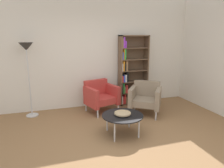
{
  "coord_description": "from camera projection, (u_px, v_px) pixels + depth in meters",
  "views": [
    {
      "loc": [
        -1.14,
        -2.97,
        1.89
      ],
      "look_at": [
        0.08,
        0.84,
        0.95
      ],
      "focal_mm": 33.17,
      "sensor_mm": 36.0,
      "label": 1
    }
  ],
  "objects": [
    {
      "name": "bookshelf_tall",
      "position": [
        130.0,
        71.0,
        5.71
      ],
      "size": [
        0.8,
        0.3,
        1.9
      ],
      "color": "brown",
      "rests_on": "ground_plane"
    },
    {
      "name": "ground_plane",
      "position": [
        123.0,
        149.0,
        3.52
      ],
      "size": [
        8.32,
        8.32,
        0.0
      ],
      "primitive_type": "plane",
      "color": "olive"
    },
    {
      "name": "armchair_by_bookshelf",
      "position": [
        145.0,
        97.0,
        5.05
      ],
      "size": [
        0.94,
        0.93,
        0.78
      ],
      "rotation": [
        0.0,
        0.0,
        -0.61
      ],
      "color": "gray",
      "rests_on": "ground_plane"
    },
    {
      "name": "floor_lamp_torchiere",
      "position": [
        27.0,
        55.0,
        4.67
      ],
      "size": [
        0.32,
        0.32,
        1.74
      ],
      "color": "silver",
      "rests_on": "ground_plane"
    },
    {
      "name": "coffee_table_low",
      "position": [
        123.0,
        116.0,
        3.98
      ],
      "size": [
        0.8,
        0.8,
        0.4
      ],
      "color": "black",
      "rests_on": "ground_plane"
    },
    {
      "name": "plaster_back_panel",
      "position": [
        91.0,
        52.0,
        5.47
      ],
      "size": [
        6.4,
        0.12,
        2.9
      ],
      "primitive_type": "cube",
      "color": "silver",
      "rests_on": "ground_plane"
    },
    {
      "name": "armchair_spare_guest",
      "position": [
        100.0,
        95.0,
        5.21
      ],
      "size": [
        0.87,
        0.83,
        0.78
      ],
      "rotation": [
        0.0,
        0.0,
        0.3
      ],
      "color": "#B73833",
      "rests_on": "ground_plane"
    },
    {
      "name": "decorative_bowl",
      "position": [
        123.0,
        113.0,
        3.97
      ],
      "size": [
        0.32,
        0.32,
        0.05
      ],
      "color": "tan",
      "rests_on": "coffee_table_low"
    }
  ]
}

